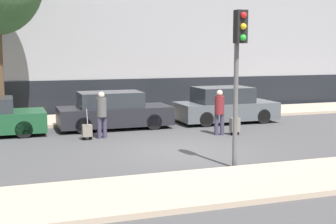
% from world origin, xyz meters
% --- Properties ---
extents(ground_plane, '(80.00, 80.00, 0.00)m').
position_xyz_m(ground_plane, '(0.00, 0.00, 0.00)').
color(ground_plane, '#424244').
extents(sidewalk_near, '(28.00, 2.50, 0.12)m').
position_xyz_m(sidewalk_near, '(0.00, -3.75, 0.06)').
color(sidewalk_near, tan).
rests_on(sidewalk_near, ground_plane).
extents(sidewalk_far, '(28.00, 3.00, 0.12)m').
position_xyz_m(sidewalk_far, '(0.00, 7.00, 0.06)').
color(sidewalk_far, tan).
rests_on(sidewalk_far, ground_plane).
extents(parked_car_1, '(4.27, 1.73, 1.42)m').
position_xyz_m(parked_car_1, '(-1.06, 4.66, 0.66)').
color(parked_car_1, black).
rests_on(parked_car_1, ground_plane).
extents(parked_car_2, '(4.11, 1.87, 1.47)m').
position_xyz_m(parked_car_2, '(3.66, 4.69, 0.68)').
color(parked_car_2, '#4C5156').
rests_on(parked_car_2, ground_plane).
extents(pedestrian_left, '(0.34, 0.34, 1.60)m').
position_xyz_m(pedestrian_left, '(-1.87, 2.85, 0.90)').
color(pedestrian_left, '#383347').
rests_on(pedestrian_left, ground_plane).
extents(trolley_left, '(0.34, 0.29, 1.06)m').
position_xyz_m(trolley_left, '(-2.40, 2.71, 0.32)').
color(trolley_left, slate).
rests_on(trolley_left, ground_plane).
extents(pedestrian_right, '(0.34, 0.34, 1.60)m').
position_xyz_m(pedestrian_right, '(2.18, 2.10, 0.91)').
color(pedestrian_right, '#383347').
rests_on(pedestrian_right, ground_plane).
extents(trolley_right, '(0.34, 0.29, 1.16)m').
position_xyz_m(trolley_right, '(2.69, 1.89, 0.37)').
color(trolley_right, slate).
rests_on(trolley_right, ground_plane).
extents(traffic_light, '(0.28, 0.47, 3.97)m').
position_xyz_m(traffic_light, '(0.57, -2.36, 2.82)').
color(traffic_light, '#515154').
rests_on(traffic_light, ground_plane).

